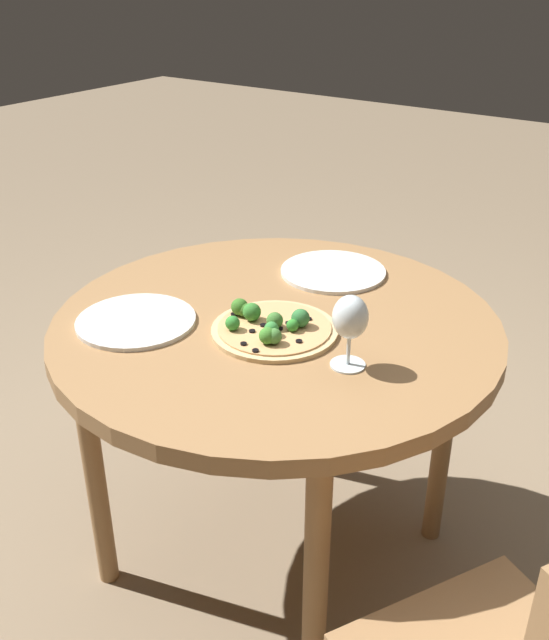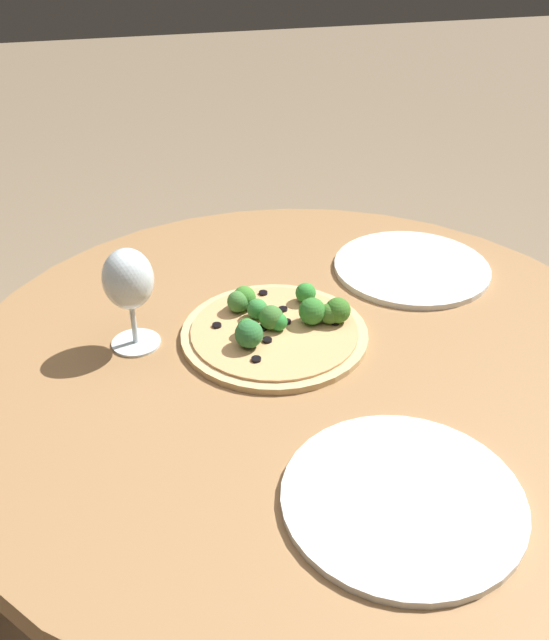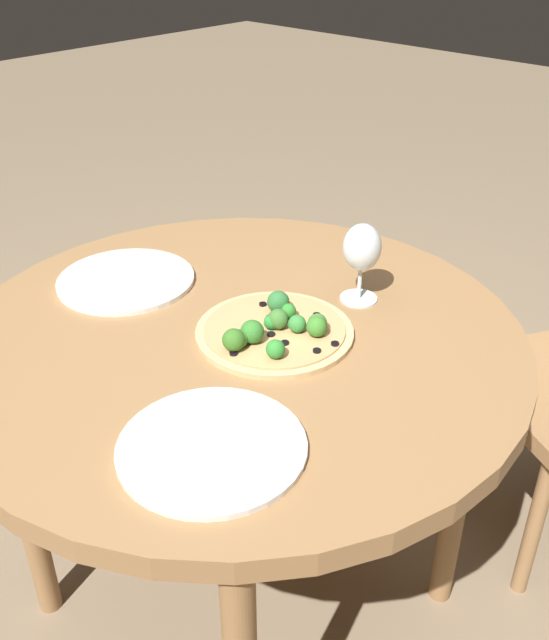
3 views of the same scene
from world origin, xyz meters
name	(u,v)px [view 1 (image 1 of 3)]	position (x,y,z in m)	size (l,w,h in m)	color
ground_plane	(276,554)	(0.00, 0.00, 0.00)	(12.00, 12.00, 0.00)	#847056
dining_table	(276,346)	(0.00, 0.00, 0.66)	(1.02, 1.02, 0.73)	olive
pizza	(272,326)	(0.06, 0.03, 0.74)	(0.28, 0.28, 0.05)	tan
wine_glass	(350,319)	(0.09, 0.24, 0.83)	(0.07, 0.07, 0.16)	silver
plate_near	(333,271)	(-0.30, -0.02, 0.73)	(0.27, 0.27, 0.01)	silver
plate_far	(136,321)	(0.20, -0.25, 0.73)	(0.27, 0.27, 0.01)	silver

